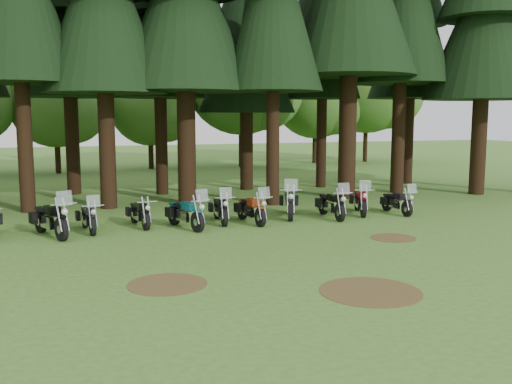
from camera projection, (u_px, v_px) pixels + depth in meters
ground at (262, 253)px, 15.61m from camera, size 120.00×120.00×0.00m
pine_back_4 at (246, 24)px, 28.24m from camera, size 4.94×4.94×13.78m
pine_back_6 at (413, 0)px, 30.69m from camera, size 4.59×4.59×16.58m
decid_3 at (60, 104)px, 36.91m from camera, size 6.12×5.95×7.65m
decid_4 at (154, 107)px, 40.14m from camera, size 5.93×5.76×7.41m
decid_5 at (247, 82)px, 41.56m from camera, size 8.45×8.21×10.56m
decid_6 at (320, 97)px, 45.09m from camera, size 7.06×6.86×8.82m
decid_7 at (372, 85)px, 46.32m from camera, size 8.44×8.20×10.55m
dirt_patch_0 at (167, 284)px, 12.75m from camera, size 1.80×1.80×0.01m
dirt_patch_1 at (393, 238)px, 17.58m from camera, size 1.40×1.40×0.01m
dirt_patch_2 at (370, 291)px, 12.21m from camera, size 2.20×2.20×0.01m
motorcycle_1 at (51, 220)px, 17.70m from camera, size 1.18×2.42×1.56m
motorcycle_2 at (89, 218)px, 18.50m from camera, size 0.51×2.12×1.33m
motorcycle_3 at (140, 214)px, 19.36m from camera, size 0.40×2.05×0.83m
motorcycle_4 at (186, 214)px, 19.01m from camera, size 0.94×2.26×1.44m
motorcycle_5 at (220, 210)px, 20.07m from camera, size 0.52×2.20×1.38m
motorcycle_6 at (251, 210)px, 19.98m from camera, size 0.51×2.22×1.39m
motorcycle_7 at (289, 203)px, 21.16m from camera, size 1.16×2.42×1.56m
motorcycle_8 at (332, 205)px, 20.98m from camera, size 0.49×2.27×1.43m
motorcycle_9 at (360, 202)px, 21.86m from camera, size 1.09×2.20×1.43m
motorcycle_10 at (397, 203)px, 21.90m from camera, size 0.38×2.01×1.27m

